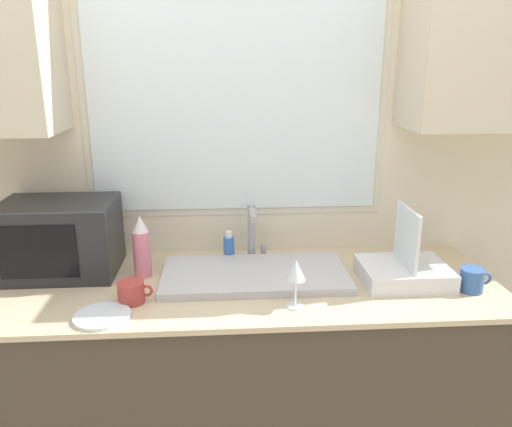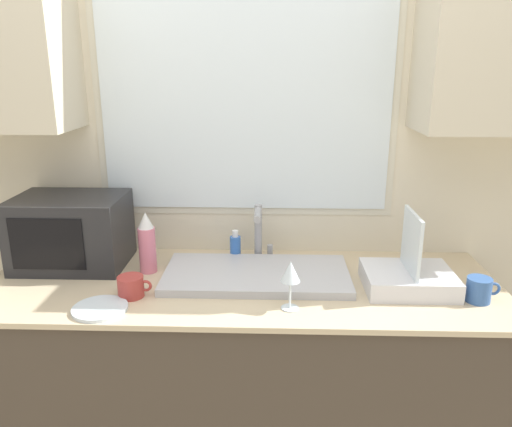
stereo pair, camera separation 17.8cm
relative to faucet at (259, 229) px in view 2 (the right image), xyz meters
The scene contains 12 objects.
countertop 0.63m from the faucet, 105.59° to the right, with size 1.94×0.69×0.90m.
wall_back 0.38m from the faucet, 119.18° to the left, with size 6.00×0.38×2.60m.
sink_basin 0.22m from the faucet, 91.36° to the right, with size 0.71×0.36×0.03m.
faucet is the anchor object (origin of this frame).
microwave 0.76m from the faucet, behind, with size 0.43×0.31×0.29m.
dish_rack 0.62m from the faucet, 24.93° to the right, with size 0.32×0.26×0.29m.
spray_bottle 0.46m from the faucet, 163.06° to the right, with size 0.07×0.07×0.25m.
soap_bottle 0.13m from the faucet, behind, with size 0.05×0.05×0.13m.
mug_near_sink 0.58m from the faucet, 141.24° to the right, with size 0.12×0.09×0.08m.
wine_glass 0.44m from the faucet, 74.87° to the right, with size 0.07×0.07×0.17m.
mug_by_rack 0.85m from the faucet, 24.43° to the right, with size 0.12×0.08×0.09m.
small_plate 0.71m from the faucet, 138.42° to the right, with size 0.18×0.18×0.01m.
Camera 2 is at (0.11, -1.40, 1.70)m, focal length 35.00 mm.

